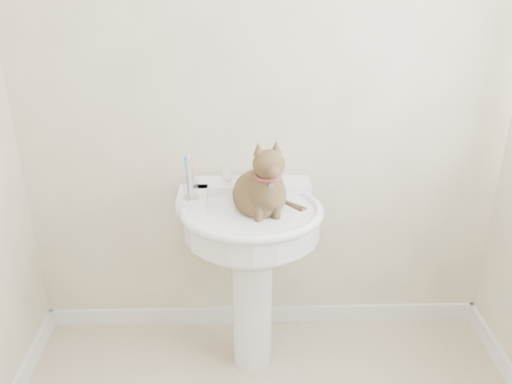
{
  "coord_description": "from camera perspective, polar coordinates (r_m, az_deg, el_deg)",
  "views": [
    {
      "loc": [
        -0.1,
        -1.19,
        1.81
      ],
      "look_at": [
        -0.05,
        0.8,
        0.88
      ],
      "focal_mm": 38.0,
      "sensor_mm": 36.0,
      "label": 1
    }
  ],
  "objects": [
    {
      "name": "wall_back",
      "position": [
        2.36,
        0.93,
        11.21
      ],
      "size": [
        2.2,
        0.0,
        2.5
      ],
      "primitive_type": null,
      "color": "beige",
      "rests_on": "ground"
    },
    {
      "name": "baseboard_back",
      "position": [
        2.89,
        0.77,
        -12.75
      ],
      "size": [
        2.2,
        0.02,
        0.09
      ],
      "primitive_type": "cube",
      "color": "white",
      "rests_on": "floor"
    },
    {
      "name": "faucet",
      "position": [
        2.34,
        -0.53,
        1.61
      ],
      "size": [
        0.28,
        0.12,
        0.14
      ],
      "color": "silver",
      "rests_on": "pedestal_sink"
    },
    {
      "name": "cat",
      "position": [
        2.19,
        0.57,
        0.2
      ],
      "size": [
        0.24,
        0.31,
        0.45
      ],
      "rotation": [
        0.0,
        0.0,
        0.26
      ],
      "color": "brown",
      "rests_on": "pedestal_sink"
    },
    {
      "name": "pedestal_sink",
      "position": [
        2.31,
        -0.5,
        -4.94
      ],
      "size": [
        0.61,
        0.6,
        0.84
      ],
      "color": "white",
      "rests_on": "floor"
    },
    {
      "name": "toothbrush_cup",
      "position": [
        2.24,
        -6.9,
        0.44
      ],
      "size": [
        0.07,
        0.07,
        0.19
      ],
      "rotation": [
        0.0,
        0.0,
        -0.15
      ],
      "color": "silver",
      "rests_on": "pedestal_sink"
    },
    {
      "name": "soap_bar",
      "position": [
        2.44,
        0.91,
        1.86
      ],
      "size": [
        0.09,
        0.06,
        0.03
      ],
      "primitive_type": "cube",
      "rotation": [
        0.0,
        0.0,
        0.02
      ],
      "color": "gold",
      "rests_on": "pedestal_sink"
    }
  ]
}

